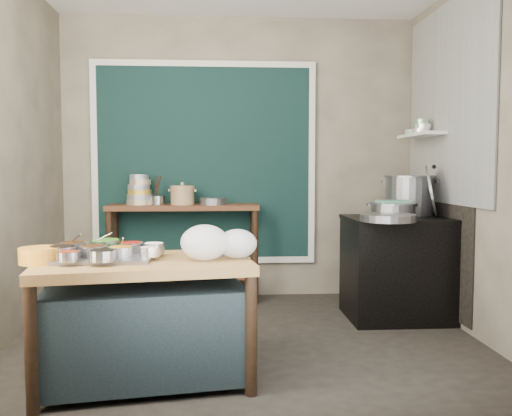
{
  "coord_description": "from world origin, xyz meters",
  "views": [
    {
      "loc": [
        -0.19,
        -3.98,
        1.29
      ],
      "look_at": [
        0.09,
        0.25,
        0.99
      ],
      "focal_mm": 38.0,
      "sensor_mm": 36.0,
      "label": 1
    }
  ],
  "objects": [
    {
      "name": "pot_lid",
      "position": [
        1.61,
        0.54,
        1.1
      ],
      "size": [
        0.27,
        0.46,
        0.45
      ],
      "primitive_type": "cylinder",
      "rotation": [
        0.0,
        1.36,
        -0.37
      ],
      "color": "gray",
      "rests_on": "stove_top"
    },
    {
      "name": "curtain_panel",
      "position": [
        -0.35,
        1.47,
        1.35
      ],
      "size": [
        2.1,
        0.02,
        1.9
      ],
      "primitive_type": "cube",
      "color": "black",
      "rests_on": "back_wall"
    },
    {
      "name": "shelf_bowl_stack",
      "position": [
        1.63,
        0.83,
        1.67
      ],
      "size": [
        0.15,
        0.15,
        0.12
      ],
      "color": "silver",
      "rests_on": "wall_shelf"
    },
    {
      "name": "shallow_pan",
      "position": [
        1.12,
        0.18,
        0.91
      ],
      "size": [
        0.52,
        0.52,
        0.06
      ],
      "primitive_type": "cylinder",
      "rotation": [
        0.0,
        0.0,
        -0.21
      ],
      "color": "gray",
      "rests_on": "stove_top"
    },
    {
      "name": "back_counter",
      "position": [
        -0.55,
        1.28,
        0.47
      ],
      "size": [
        1.45,
        0.4,
        0.95
      ],
      "primitive_type": "cube",
      "color": "#4F2A16",
      "rests_on": "floor"
    },
    {
      "name": "tile_panel",
      "position": [
        1.74,
        0.55,
        1.85
      ],
      "size": [
        0.02,
        1.7,
        1.7
      ],
      "primitive_type": "cube",
      "color": "#B2B2AA",
      "rests_on": "right_wall"
    },
    {
      "name": "stock_pot",
      "position": [
        1.5,
        0.76,
        1.06
      ],
      "size": [
        0.58,
        0.58,
        0.35
      ],
      "primitive_type": null,
      "rotation": [
        0.0,
        0.0,
        -0.36
      ],
      "color": "gray",
      "rests_on": "stove_top"
    },
    {
      "name": "utensil_cup",
      "position": [
        -0.8,
        1.26,
        0.99
      ],
      "size": [
        0.19,
        0.19,
        0.09
      ],
      "primitive_type": "cylinder",
      "rotation": [
        0.0,
        0.0,
        0.41
      ],
      "color": "gray",
      "rests_on": "back_counter"
    },
    {
      "name": "curtain_frame",
      "position": [
        -0.35,
        1.46,
        1.35
      ],
      "size": [
        2.22,
        0.03,
        2.02
      ],
      "primitive_type": null,
      "color": "beige",
      "rests_on": "back_wall"
    },
    {
      "name": "soot_patch",
      "position": [
        1.74,
        0.65,
        0.7
      ],
      "size": [
        0.01,
        1.3,
        1.3
      ],
      "primitive_type": "cube",
      "color": "black",
      "rests_on": "right_wall"
    },
    {
      "name": "yellow_basin",
      "position": [
        -1.23,
        -0.83,
        0.8
      ],
      "size": [
        0.26,
        0.26,
        0.09
      ],
      "primitive_type": "cylinder",
      "rotation": [
        0.0,
        0.0,
        0.09
      ],
      "color": "orange",
      "rests_on": "prep_table"
    },
    {
      "name": "ceramic_crock",
      "position": [
        -0.56,
        1.24,
        1.03
      ],
      "size": [
        0.31,
        0.31,
        0.16
      ],
      "primitive_type": null,
      "rotation": [
        0.0,
        0.0,
        -0.32
      ],
      "color": "#977752",
      "rests_on": "back_counter"
    },
    {
      "name": "left_wall",
      "position": [
        -1.76,
        0.0,
        1.4
      ],
      "size": [
        0.02,
        3.0,
        2.8
      ],
      "primitive_type": "cube",
      "color": "gray",
      "rests_on": "floor"
    },
    {
      "name": "saucepan",
      "position": [
        -0.19,
        -0.55,
        0.82
      ],
      "size": [
        0.25,
        0.25,
        0.13
      ],
      "primitive_type": null,
      "rotation": [
        0.0,
        0.0,
        0.06
      ],
      "color": "gray",
      "rests_on": "prep_table"
    },
    {
      "name": "condiment_bowls",
      "position": [
        -0.9,
        -0.72,
        0.81
      ],
      "size": [
        0.66,
        0.52,
        0.07
      ],
      "color": "gray",
      "rests_on": "condiment_tray"
    },
    {
      "name": "right_wall",
      "position": [
        1.76,
        0.0,
        1.4
      ],
      "size": [
        0.02,
        3.0,
        2.8
      ],
      "primitive_type": "cube",
      "color": "gray",
      "rests_on": "floor"
    },
    {
      "name": "plastic_bag_b",
      "position": [
        -0.09,
        -0.73,
        0.84
      ],
      "size": [
        0.27,
        0.24,
        0.18
      ],
      "primitive_type": "ellipsoid",
      "rotation": [
        0.0,
        0.0,
        -0.2
      ],
      "color": "white",
      "rests_on": "prep_table"
    },
    {
      "name": "prep_table",
      "position": [
        -0.65,
        -0.75,
        0.38
      ],
      "size": [
        1.34,
        0.9,
        0.75
      ],
      "primitive_type": "cube",
      "rotation": [
        0.0,
        0.0,
        0.15
      ],
      "color": "olive",
      "rests_on": "floor"
    },
    {
      "name": "bowl_stack",
      "position": [
        -0.97,
        1.29,
        1.08
      ],
      "size": [
        0.26,
        0.26,
        0.29
      ],
      "color": "tan",
      "rests_on": "back_counter"
    },
    {
      "name": "wall_shelf",
      "position": [
        1.63,
        0.85,
        1.6
      ],
      "size": [
        0.22,
        0.7,
        0.03
      ],
      "primitive_type": "cube",
      "color": "beige",
      "rests_on": "right_wall"
    },
    {
      "name": "green_cloth",
      "position": [
        1.26,
        0.48,
        1.02
      ],
      "size": [
        0.26,
        0.21,
        0.02
      ],
      "primitive_type": "cube",
      "rotation": [
        0.0,
        0.0,
        0.06
      ],
      "color": "#4B8968",
      "rests_on": "steamer"
    },
    {
      "name": "back_wall",
      "position": [
        0.0,
        1.51,
        1.4
      ],
      "size": [
        3.5,
        0.02,
        2.8
      ],
      "primitive_type": "cube",
      "color": "gray",
      "rests_on": "floor"
    },
    {
      "name": "steamer",
      "position": [
        1.26,
        0.48,
        0.94
      ],
      "size": [
        0.5,
        0.5,
        0.13
      ],
      "primitive_type": null,
      "rotation": [
        0.0,
        0.0,
        -0.33
      ],
      "color": "gray",
      "rests_on": "stove_top"
    },
    {
      "name": "stove_top",
      "position": [
        1.35,
        0.55,
        0.86
      ],
      "size": [
        0.92,
        0.69,
        0.03
      ],
      "primitive_type": "cube",
      "color": "black",
      "rests_on": "stove_block"
    },
    {
      "name": "condiment_tray",
      "position": [
        -0.88,
        -0.74,
        0.76
      ],
      "size": [
        0.56,
        0.4,
        0.02
      ],
      "primitive_type": "cube",
      "rotation": [
        0.0,
        0.0,
        -0.01
      ],
      "color": "gray",
      "rests_on": "prep_table"
    },
    {
      "name": "wide_bowl",
      "position": [
        -0.27,
        1.24,
        0.98
      ],
      "size": [
        0.33,
        0.33,
        0.06
      ],
      "primitive_type": "cylinder",
      "rotation": [
        0.0,
        0.0,
        0.32
      ],
      "color": "gray",
      "rests_on": "back_counter"
    },
    {
      "name": "stove_block",
      "position": [
        1.35,
        0.55,
        0.42
      ],
      "size": [
        0.9,
        0.68,
        0.85
      ],
      "primitive_type": "cube",
      "color": "black",
      "rests_on": "floor"
    },
    {
      "name": "shelf_bowl_green",
      "position": [
        1.63,
        1.08,
        1.64
      ],
      "size": [
        0.18,
        0.18,
        0.05
      ],
      "primitive_type": "cylinder",
      "rotation": [
        0.0,
        0.0,
        0.38
      ],
      "color": "gray",
      "rests_on": "wall_shelf"
    },
    {
      "name": "floor",
      "position": [
        0.0,
        0.0,
        -0.01
      ],
      "size": [
        3.5,
        3.0,
        0.02
      ],
      "primitive_type": "cube",
      "color": "#2B2721",
      "rests_on": "ground"
    },
    {
      "name": "plastic_bag_a",
      "position": [
        -0.29,
        -0.79,
        0.86
      ],
      "size": [
        0.29,
        0.24,
        0.21
      ],
      "primitive_type": "ellipsoid",
      "rotation": [
        0.0,
        0.0,
        -0.01
      ],
      "color": "white",
      "rests_on": "prep_table"
    }
  ]
}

